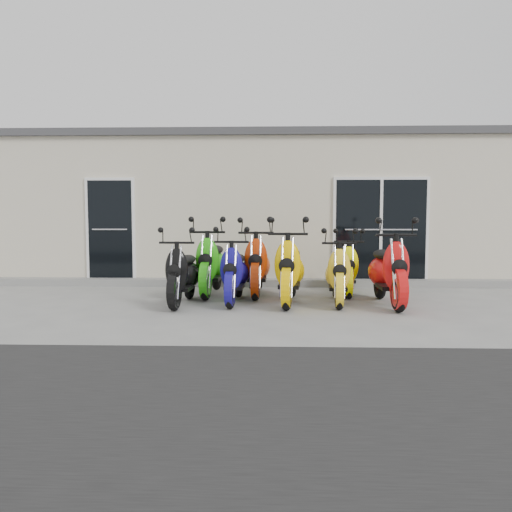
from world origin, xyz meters
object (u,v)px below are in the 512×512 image
(scooter_front_blue, at_px, (235,264))
(scooter_front_orange_a, at_px, (290,260))
(scooter_front_black, at_px, (183,266))
(scooter_back_green, at_px, (212,256))
(scooter_back_yellow, at_px, (347,261))
(scooter_front_orange_b, at_px, (338,266))
(scooter_back_red, at_px, (257,256))
(scooter_front_red, at_px, (389,261))

(scooter_front_blue, bearing_deg, scooter_front_orange_a, -0.06)
(scooter_front_black, distance_m, scooter_back_green, 1.15)
(scooter_front_blue, bearing_deg, scooter_back_yellow, 29.14)
(scooter_front_orange_a, relative_size, scooter_back_yellow, 1.17)
(scooter_back_yellow, bearing_deg, scooter_back_green, -171.45)
(scooter_front_orange_a, bearing_deg, scooter_back_green, 152.90)
(scooter_front_blue, bearing_deg, scooter_front_black, -163.73)
(scooter_front_orange_b, bearing_deg, scooter_back_green, 163.09)
(scooter_front_orange_a, bearing_deg, scooter_back_red, 127.34)
(scooter_back_red, bearing_deg, scooter_back_green, -178.36)
(scooter_front_orange_b, relative_size, scooter_back_red, 0.88)
(scooter_front_black, relative_size, scooter_back_green, 0.88)
(scooter_front_blue, xyz_separation_m, scooter_front_red, (2.57, -0.15, 0.08))
(scooter_front_black, bearing_deg, scooter_back_yellow, 25.14)
(scooter_front_orange_a, height_order, scooter_back_green, scooter_back_green)
(scooter_front_black, distance_m, scooter_back_red, 1.64)
(scooter_front_black, height_order, scooter_back_yellow, scooter_front_black)
(scooter_front_blue, xyz_separation_m, scooter_front_orange_a, (0.93, -0.04, 0.08))
(scooter_front_blue, height_order, scooter_back_green, scooter_back_green)
(scooter_front_blue, distance_m, scooter_back_green, 1.02)
(scooter_front_orange_a, distance_m, scooter_front_orange_b, 0.82)
(scooter_back_green, bearing_deg, scooter_front_orange_b, -19.59)
(scooter_back_red, bearing_deg, scooter_front_blue, -110.89)
(scooter_front_red, relative_size, scooter_back_yellow, 1.16)
(scooter_front_blue, xyz_separation_m, scooter_front_orange_b, (1.75, -0.02, -0.01))
(scooter_back_yellow, bearing_deg, scooter_front_orange_b, -101.40)
(scooter_front_orange_b, relative_size, scooter_back_yellow, 1.02)
(scooter_front_black, height_order, scooter_back_green, scooter_back_green)
(scooter_front_orange_b, distance_m, scooter_back_yellow, 1.10)
(scooter_front_black, relative_size, scooter_back_red, 0.89)
(scooter_back_green, distance_m, scooter_back_yellow, 2.57)
(scooter_back_red, xyz_separation_m, scooter_back_yellow, (1.71, 0.14, -0.10))
(scooter_front_orange_a, relative_size, scooter_front_orange_b, 1.14)
(scooter_front_orange_b, bearing_deg, scooter_front_black, -171.05)
(scooter_front_black, distance_m, scooter_front_orange_b, 2.61)
(scooter_front_orange_b, height_order, scooter_back_yellow, scooter_front_orange_b)
(scooter_front_orange_a, height_order, scooter_front_red, scooter_front_orange_a)
(scooter_front_orange_a, bearing_deg, scooter_back_yellow, 49.13)
(scooter_front_blue, bearing_deg, scooter_back_red, 70.80)
(scooter_front_black, distance_m, scooter_front_orange_a, 1.80)
(scooter_front_blue, bearing_deg, scooter_back_green, 122.38)
(scooter_front_black, xyz_separation_m, scooter_front_blue, (0.86, 0.21, 0.00))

